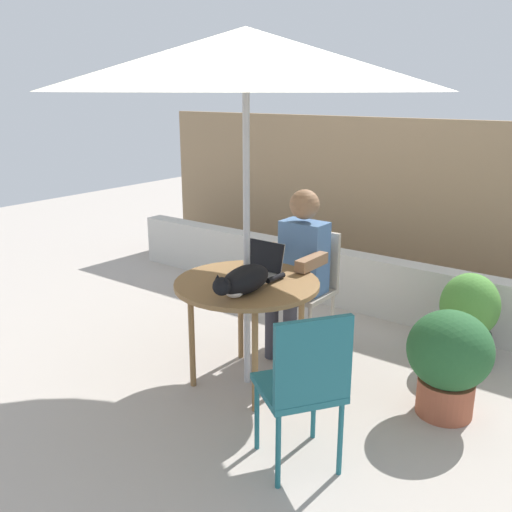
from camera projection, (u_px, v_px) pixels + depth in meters
name	position (u px, v px, depth m)	size (l,w,h in m)	color
ground_plane	(247.00, 381.00, 3.87)	(14.00, 14.00, 0.00)	#ADA399
fence_back	(401.00, 205.00, 5.55)	(5.91, 0.08, 1.68)	#937756
planter_wall_low	(359.00, 282.00, 5.08)	(5.32, 0.20, 0.52)	beige
patio_table	(247.00, 291.00, 3.68)	(0.95, 0.95, 0.73)	olive
patio_umbrella	(246.00, 60.00, 3.27)	(2.40, 2.40, 2.28)	#B7B7BC
chair_occupied	(309.00, 279.00, 4.32)	(0.40, 0.40, 0.90)	#B2A899
chair_empty	(305.00, 380.00, 2.82)	(0.56, 0.56, 0.90)	#1E606B
person_seated	(299.00, 263.00, 4.15)	(0.48, 0.48, 1.24)	#4C72A5
laptop	(260.00, 265.00, 3.80)	(0.30, 0.25, 0.21)	gray
cat	(243.00, 281.00, 3.42)	(0.19, 0.65, 0.17)	black
potted_plant_near_fence	(469.00, 316.00, 4.08)	(0.42, 0.42, 0.67)	#595654
potted_plant_by_chair	(449.00, 358.00, 3.39)	(0.51, 0.51, 0.67)	#9E5138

